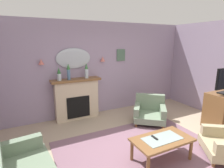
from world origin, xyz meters
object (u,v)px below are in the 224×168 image
(fireplace, at_px, (77,99))
(mantel_vase_centre, at_px, (68,71))
(wall_mirror, at_px, (74,58))
(tv_remote, at_px, (155,138))
(wall_sconce_right, at_px, (103,59))
(armchair_by_coffee_table, at_px, (150,111))
(mantel_vase_right, at_px, (86,71))
(mantel_vase_left, at_px, (59,74))
(wall_sconce_left, at_px, (41,62))
(framed_picture, at_px, (121,55))
(tv_cabinet, at_px, (222,110))
(coffee_table, at_px, (162,141))

(fireplace, bearing_deg, mantel_vase_centre, -171.94)
(wall_mirror, relative_size, tv_remote, 6.00)
(wall_sconce_right, bearing_deg, armchair_by_coffee_table, -53.77)
(wall_sconce_right, bearing_deg, mantel_vase_right, -167.69)
(wall_mirror, xyz_separation_m, tv_remote, (0.72, -2.63, -1.26))
(mantel_vase_left, bearing_deg, tv_remote, -64.55)
(mantel_vase_left, relative_size, tv_remote, 2.16)
(fireplace, height_order, wall_sconce_right, wall_sconce_right)
(wall_sconce_left, height_order, framed_picture, framed_picture)
(fireplace, height_order, mantel_vase_right, mantel_vase_right)
(fireplace, xyz_separation_m, wall_sconce_left, (-0.85, 0.09, 1.09))
(mantel_vase_centre, bearing_deg, mantel_vase_left, 180.00)
(framed_picture, height_order, armchair_by_coffee_table, framed_picture)
(tv_cabinet, bearing_deg, mantel_vase_right, 142.88)
(mantel_vase_right, bearing_deg, wall_sconce_right, 12.31)
(wall_sconce_right, relative_size, framed_picture, 0.39)
(mantel_vase_left, relative_size, armchair_by_coffee_table, 0.30)
(tv_cabinet, bearing_deg, fireplace, 145.24)
(wall_sconce_left, height_order, wall_sconce_right, same)
(mantel_vase_left, distance_m, tv_remote, 2.86)
(wall_mirror, bearing_deg, wall_sconce_left, -176.63)
(mantel_vase_right, relative_size, wall_sconce_right, 2.98)
(tv_cabinet, bearing_deg, coffee_table, -171.02)
(framed_picture, distance_m, armchair_by_coffee_table, 1.92)
(mantel_vase_left, distance_m, armchair_by_coffee_table, 2.63)
(mantel_vase_centre, xyz_separation_m, armchair_by_coffee_table, (1.92, -1.07, -1.09))
(wall_sconce_left, bearing_deg, coffee_table, -57.47)
(wall_sconce_right, relative_size, coffee_table, 0.13)
(wall_mirror, bearing_deg, mantel_vase_right, -29.54)
(mantel_vase_left, bearing_deg, mantel_vase_centre, -0.00)
(mantel_vase_centre, distance_m, tv_cabinet, 4.11)
(mantel_vase_right, bearing_deg, tv_remote, -80.27)
(wall_mirror, distance_m, armchair_by_coffee_table, 2.54)
(mantel_vase_centre, relative_size, wall_sconce_right, 3.12)
(mantel_vase_left, xyz_separation_m, tv_cabinet, (3.61, -2.17, -0.88))
(wall_sconce_left, relative_size, coffee_table, 0.13)
(tv_remote, relative_size, armchair_by_coffee_table, 0.14)
(mantel_vase_right, height_order, wall_sconce_left, wall_sconce_left)
(wall_sconce_left, bearing_deg, framed_picture, 1.46)
(fireplace, height_order, wall_mirror, wall_mirror)
(wall_mirror, bearing_deg, coffee_table, -72.70)
(armchair_by_coffee_table, bearing_deg, tv_remote, -125.61)
(framed_picture, xyz_separation_m, armchair_by_coffee_table, (0.22, -1.25, -1.44))
(wall_sconce_right, height_order, coffee_table, wall_sconce_right)
(mantel_vase_left, height_order, armchair_by_coffee_table, mantel_vase_left)
(armchair_by_coffee_table, bearing_deg, tv_cabinet, -37.30)
(fireplace, relative_size, tv_remote, 8.50)
(fireplace, height_order, framed_picture, framed_picture)
(wall_mirror, height_order, tv_cabinet, wall_mirror)
(wall_sconce_left, distance_m, tv_remote, 3.26)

